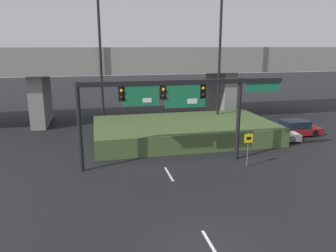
# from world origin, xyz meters

# --- Properties ---
(ground_plane) EXTENTS (160.00, 160.00, 0.00)m
(ground_plane) POSITION_xyz_m (0.00, 0.00, 0.00)
(ground_plane) COLOR black
(lane_markings) EXTENTS (0.14, 26.40, 0.01)m
(lane_markings) POSITION_xyz_m (0.00, 12.26, 0.00)
(lane_markings) COLOR silver
(lane_markings) RESTS_ON ground
(signal_gantry) EXTENTS (14.11, 0.44, 5.83)m
(signal_gantry) POSITION_xyz_m (0.92, 10.00, 4.70)
(signal_gantry) COLOR black
(signal_gantry) RESTS_ON ground
(speed_limit_sign) EXTENTS (0.60, 0.11, 2.37)m
(speed_limit_sign) POSITION_xyz_m (5.48, 8.38, 1.55)
(speed_limit_sign) COLOR #4C4C4C
(speed_limit_sign) RESTS_ON ground
(highway_light_pole_near) EXTENTS (0.70, 0.36, 16.06)m
(highway_light_pole_near) POSITION_xyz_m (-3.70, 20.73, 8.41)
(highway_light_pole_near) COLOR black
(highway_light_pole_near) RESTS_ON ground
(highway_light_pole_far) EXTENTS (0.70, 0.36, 18.15)m
(highway_light_pole_far) POSITION_xyz_m (7.19, 18.54, 9.46)
(highway_light_pole_far) COLOR black
(highway_light_pole_far) RESTS_ON ground
(overpass_bridge) EXTENTS (46.77, 8.02, 7.86)m
(overpass_bridge) POSITION_xyz_m (0.00, 24.92, 5.70)
(overpass_bridge) COLOR gray
(overpass_bridge) RESTS_ON ground
(grass_embankment) EXTENTS (15.43, 8.56, 1.50)m
(grass_embankment) POSITION_xyz_m (3.09, 16.01, 0.75)
(grass_embankment) COLOR #42562D
(grass_embankment) RESTS_ON ground
(parked_sedan_near_right) EXTENTS (4.79, 2.36, 1.36)m
(parked_sedan_near_right) POSITION_xyz_m (10.17, 13.55, 0.63)
(parked_sedan_near_right) COLOR silver
(parked_sedan_near_right) RESTS_ON ground
(parked_sedan_mid_right) EXTENTS (4.51, 2.05, 1.42)m
(parked_sedan_mid_right) POSITION_xyz_m (13.33, 14.76, 0.66)
(parked_sedan_mid_right) COLOR maroon
(parked_sedan_mid_right) RESTS_ON ground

